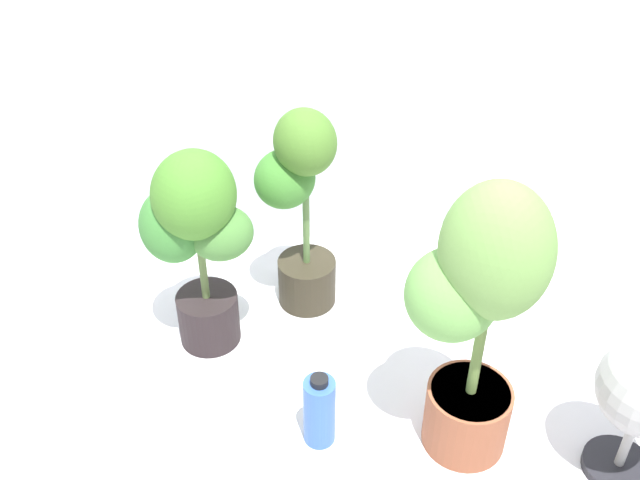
% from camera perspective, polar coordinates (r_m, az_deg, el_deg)
% --- Properties ---
extents(ground_plane, '(8.00, 8.00, 0.00)m').
position_cam_1_polar(ground_plane, '(2.07, 1.30, -13.68)').
color(ground_plane, silver).
rests_on(ground_plane, ground).
extents(potted_plant_back_left, '(0.34, 0.30, 0.65)m').
position_cam_1_polar(potted_plant_back_left, '(2.05, -9.78, 0.61)').
color(potted_plant_back_left, black).
rests_on(potted_plant_back_left, ground).
extents(potted_plant_front_right, '(0.37, 0.35, 0.80)m').
position_cam_1_polar(potted_plant_front_right, '(1.71, 12.25, -5.11)').
color(potted_plant_front_right, brown).
rests_on(potted_plant_front_right, ground).
extents(potted_plant_back_center, '(0.31, 0.27, 0.69)m').
position_cam_1_polar(potted_plant_back_center, '(2.18, -1.63, 3.12)').
color(potted_plant_back_center, '#312B1D').
rests_on(potted_plant_back_center, ground).
extents(nutrient_bottle, '(0.08, 0.08, 0.23)m').
position_cam_1_polar(nutrient_bottle, '(1.94, -0.05, -13.27)').
color(nutrient_bottle, '#3761B8').
rests_on(nutrient_bottle, ground).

